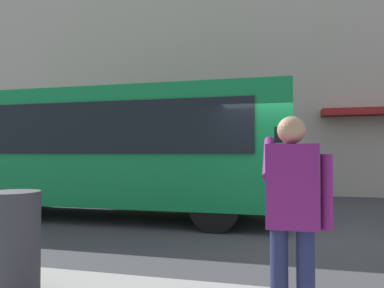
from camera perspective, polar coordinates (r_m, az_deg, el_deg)
ground_plane at (r=7.54m, az=15.18°, el=-13.36°), size 60.00×60.00×0.00m
building_facade_far at (r=14.85m, az=14.38°, el=15.89°), size 28.00×1.55×12.00m
red_bus at (r=9.13m, az=-14.12°, el=-0.67°), size 9.05×2.54×3.08m
pedestrian_photographer at (r=2.96m, az=15.70°, el=-9.50°), size 0.53×0.52×1.70m
rubbish_bin at (r=4.14m, az=-26.68°, el=-13.85°), size 0.53×0.53×1.02m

